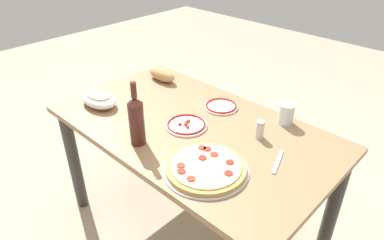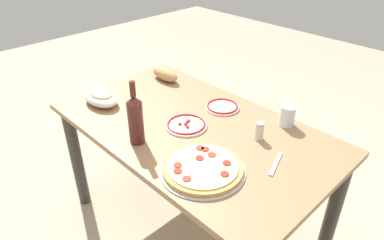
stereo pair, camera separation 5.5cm
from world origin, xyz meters
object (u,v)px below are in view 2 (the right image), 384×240
dining_table (192,144)px  spice_shaker (259,131)px  side_plate_near (186,125)px  pepperoni_pizza (203,168)px  bread_loaf (165,74)px  wine_bottle (135,119)px  water_glass (287,116)px  side_plate_far (222,107)px  baked_pasta_dish (101,97)px

dining_table → spice_shaker: (0.30, 0.14, 0.16)m
side_plate_near → spice_shaker: size_ratio=2.37×
pepperoni_pizza → bread_loaf: bread_loaf is taller
wine_bottle → bread_loaf: (-0.43, 0.53, -0.08)m
water_glass → bread_loaf: (-0.83, -0.08, -0.01)m
side_plate_far → baked_pasta_dish: bearing=-138.9°
pepperoni_pizza → bread_loaf: size_ratio=1.70×
side_plate_near → side_plate_far: bearing=89.6°
dining_table → pepperoni_pizza: pepperoni_pizza is taller
baked_pasta_dish → spice_shaker: spice_shaker is taller
side_plate_far → water_glass: bearing=16.7°
side_plate_far → pepperoni_pizza: bearing=-57.0°
bread_loaf → spice_shaker: size_ratio=2.41×
pepperoni_pizza → baked_pasta_dish: baked_pasta_dish is taller
pepperoni_pizza → water_glass: 0.56m
dining_table → baked_pasta_dish: 0.57m
pepperoni_pizza → water_glass: bearing=85.9°
wine_bottle → side_plate_far: wine_bottle is taller
side_plate_far → bread_loaf: size_ratio=0.86×
dining_table → bread_loaf: size_ratio=6.76×
wine_bottle → bread_loaf: 0.69m
baked_pasta_dish → wine_bottle: (0.44, -0.08, 0.08)m
baked_pasta_dish → wine_bottle: wine_bottle is taller
pepperoni_pizza → wine_bottle: 0.38m
side_plate_near → bread_loaf: size_ratio=0.98×
dining_table → wine_bottle: wine_bottle is taller
water_glass → side_plate_near: bearing=-132.5°
bread_loaf → side_plate_far: bearing=-1.9°
water_glass → side_plate_near: size_ratio=0.51×
baked_pasta_dish → water_glass: 0.99m
side_plate_near → wine_bottle: bearing=-103.4°
dining_table → bread_loaf: bearing=153.2°
wine_bottle → water_glass: (0.40, 0.62, -0.07)m
wine_bottle → spice_shaker: (0.38, 0.42, -0.08)m
baked_pasta_dish → bread_loaf: 0.46m
pepperoni_pizza → baked_pasta_dish: bearing=179.0°
pepperoni_pizza → side_plate_far: (-0.29, 0.45, -0.01)m
side_plate_far → bread_loaf: (-0.49, 0.02, 0.03)m
water_glass → side_plate_far: water_glass is taller
water_glass → wine_bottle: bearing=-122.6°
side_plate_near → bread_loaf: bread_loaf is taller
water_glass → side_plate_near: (-0.34, -0.37, -0.04)m
dining_table → pepperoni_pizza: 0.38m
pepperoni_pizza → side_plate_far: 0.54m
dining_table → water_glass: water_glass is taller
side_plate_far → spice_shaker: 0.33m
dining_table → bread_loaf: 0.59m
side_plate_near → bread_loaf: (-0.49, 0.28, 0.03)m
side_plate_near → spice_shaker: (0.32, 0.17, 0.03)m
dining_table → water_glass: (0.32, 0.34, 0.17)m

